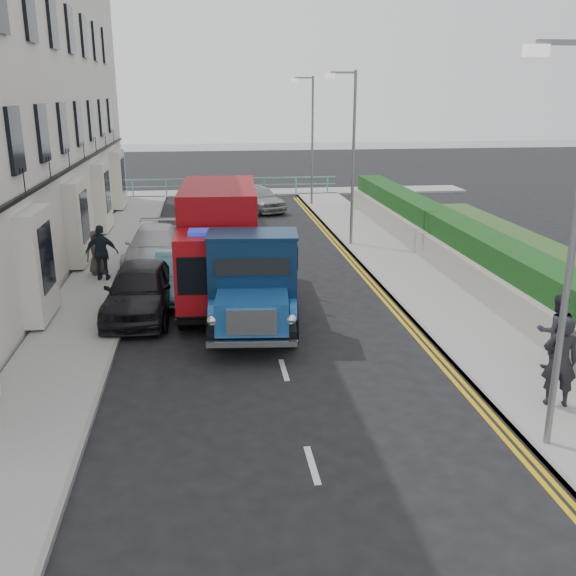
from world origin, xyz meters
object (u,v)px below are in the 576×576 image
object	(u,v)px
parked_car_front	(141,289)
lamp_near	(567,233)
lamp_mid	(351,149)
pedestrian_east_near	(560,361)
red_lorry	(219,241)
bedford_lorry	(253,288)
lamp_far	(310,133)

from	to	relation	value
parked_car_front	lamp_near	bearing A→B (deg)	-43.40
lamp_mid	parked_car_front	size ratio (longest dim) A/B	1.54
lamp_mid	pedestrian_east_near	size ratio (longest dim) A/B	3.70
lamp_near	parked_car_front	bearing A→B (deg)	132.98
lamp_mid	red_lorry	size ratio (longest dim) A/B	1.05
bedford_lorry	lamp_mid	bearing A→B (deg)	69.17
lamp_near	red_lorry	size ratio (longest dim) A/B	1.05
bedford_lorry	parked_car_front	world-z (taller)	bedford_lorry
bedford_lorry	pedestrian_east_near	size ratio (longest dim) A/B	3.14
lamp_far	parked_car_front	size ratio (longest dim) A/B	1.54
lamp_near	bedford_lorry	size ratio (longest dim) A/B	1.18
lamp_near	red_lorry	xyz separation A→B (m)	(-5.47, 9.66, -2.17)
red_lorry	parked_car_front	distance (m)	2.85
lamp_mid	lamp_far	xyz separation A→B (m)	(0.00, 10.00, 0.00)
lamp_mid	bedford_lorry	world-z (taller)	lamp_mid
red_lorry	parked_car_front	xyz separation A→B (m)	(-2.30, -1.31, -1.06)
lamp_near	pedestrian_east_near	world-z (taller)	lamp_near
lamp_far	bedford_lorry	world-z (taller)	lamp_far
lamp_near	pedestrian_east_near	distance (m)	3.40
red_lorry	lamp_far	bearing A→B (deg)	74.17
bedford_lorry	red_lorry	bearing A→B (deg)	109.81
red_lorry	lamp_near	bearing A→B (deg)	-57.78
pedestrian_east_near	lamp_mid	bearing A→B (deg)	-69.54
pedestrian_east_near	red_lorry	bearing A→B (deg)	-35.42
lamp_near	bedford_lorry	bearing A→B (deg)	125.57
lamp_mid	bedford_lorry	xyz separation A→B (m)	(-4.68, -9.46, -2.74)
bedford_lorry	parked_car_front	bearing A→B (deg)	155.26
lamp_far	lamp_mid	bearing A→B (deg)	-90.00
parked_car_front	lamp_far	bearing A→B (deg)	69.85
bedford_lorry	red_lorry	size ratio (longest dim) A/B	0.89
lamp_far	red_lorry	world-z (taller)	lamp_far
lamp_far	parked_car_front	distance (m)	19.56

